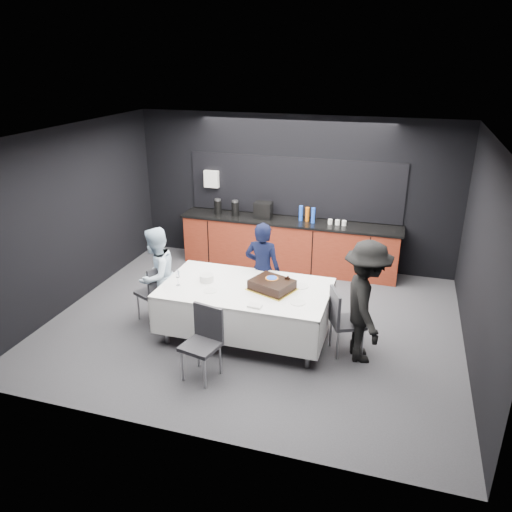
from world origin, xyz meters
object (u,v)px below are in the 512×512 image
Objects in this scene: plate_stack at (207,278)px; person_left at (156,276)px; cake_assembly at (272,285)px; champagne_flute at (178,275)px; chair_left at (156,289)px; chair_right at (342,317)px; chair_near at (204,337)px; party_table at (246,296)px; person_right at (366,302)px; person_center at (262,270)px.

plate_stack is 0.13× the size of person_left.
person_left is (-1.77, 0.02, -0.11)m from cake_assembly.
champagne_flute is 0.24× the size of chair_left.
chair_left is at bearing 179.02° from chair_right.
plate_stack is at bearing 109.99° from chair_near.
party_table is at bearing -1.95° from plate_stack.
person_left reaches higher than plate_stack.
chair_right is at bearing -1.11° from plate_stack.
party_table is 1.36m from chair_right.
chair_right is (2.27, 0.20, -0.40)m from champagne_flute.
person_right is at bearing -2.20° from plate_stack.
person_center reaches higher than chair_right.
cake_assembly is at bearing 177.26° from chair_right.
person_left reaches higher than chair_right.
champagne_flute is at bearing -166.41° from party_table.
chair_near is (0.38, -1.04, -0.30)m from plate_stack.
champagne_flute is at bearing -26.81° from chair_left.
chair_left is 1.00× the size of chair_near.
person_center is (-1.31, 0.71, 0.22)m from chair_right.
plate_stack is at bearing 36.20° from champagne_flute.
chair_right is at bearing -0.75° from party_table.
champagne_flute is 0.24× the size of chair_near.
person_right is at bearing -1.78° from chair_left.
cake_assembly is 3.16× the size of champagne_flute.
party_table is 2.51× the size of chair_near.
chair_near is at bearing 82.50° from person_center.
party_table is 2.51× the size of chair_right.
person_right is at bearing 27.34° from chair_near.
plate_stack is 0.13× the size of person_center.
plate_stack is 0.88m from chair_left.
person_right is (2.23, -0.09, -0.00)m from plate_stack.
cake_assembly is 0.76× the size of chair_right.
person_left is at bearing 177.95° from plate_stack.
person_center reaches higher than cake_assembly.
person_left is at bearing 179.36° from cake_assembly.
person_right is (3.04, -0.11, 0.09)m from person_left.
chair_right is at bearing 96.07° from person_left.
chair_right is (0.98, -0.05, -0.32)m from cake_assembly.
person_right reaches higher than cake_assembly.
champagne_flute is 0.69m from chair_left.
person_center reaches higher than party_table.
person_left is at bearing 24.82° from person_center.
chair_near is (1.21, -1.05, 0.00)m from chair_left.
person_center is 1.02× the size of person_left.
chair_near is at bearing -147.25° from chair_right.
person_left is at bearing 52.71° from chair_left.
party_table is 1.42m from chair_left.
party_table is 1.65m from person_right.
chair_left and chair_near have the same top height.
cake_assembly is 0.76× the size of chair_left.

